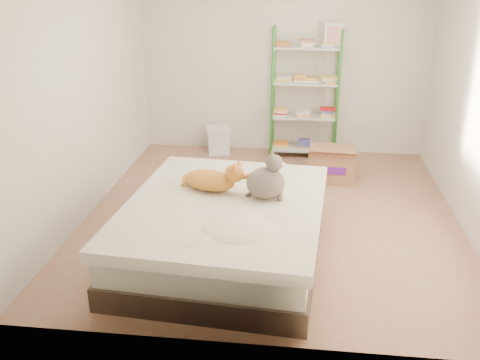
# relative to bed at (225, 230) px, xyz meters

# --- Properties ---
(room) EXTENTS (3.81, 4.21, 2.61)m
(room) POSITION_rel_bed_xyz_m (0.36, 0.93, 1.03)
(room) COLOR #9B7660
(room) RESTS_ON ground
(bed) EXTENTS (1.82, 2.20, 0.53)m
(bed) POSITION_rel_bed_xyz_m (0.00, 0.00, 0.00)
(bed) COLOR brown
(bed) RESTS_ON ground
(orange_cat) EXTENTS (0.64, 0.45, 0.23)m
(orange_cat) POSITION_rel_bed_xyz_m (-0.17, 0.26, 0.38)
(orange_cat) COLOR orange
(orange_cat) RESTS_ON bed
(grey_cat) EXTENTS (0.37, 0.31, 0.41)m
(grey_cat) POSITION_rel_bed_xyz_m (0.34, 0.13, 0.47)
(grey_cat) COLOR #665B51
(grey_cat) RESTS_ON bed
(shelf_unit) EXTENTS (0.88, 0.36, 1.74)m
(shelf_unit) POSITION_rel_bed_xyz_m (0.66, 2.82, 0.57)
(shelf_unit) COLOR #348931
(shelf_unit) RESTS_ON ground
(cardboard_box) EXTENTS (0.58, 0.56, 0.45)m
(cardboard_box) POSITION_rel_bed_xyz_m (1.02, 2.00, -0.07)
(cardboard_box) COLOR #8F694F
(cardboard_box) RESTS_ON ground
(white_bin) EXTENTS (0.37, 0.34, 0.36)m
(white_bin) POSITION_rel_bed_xyz_m (-0.49, 2.78, -0.08)
(white_bin) COLOR silver
(white_bin) RESTS_ON ground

